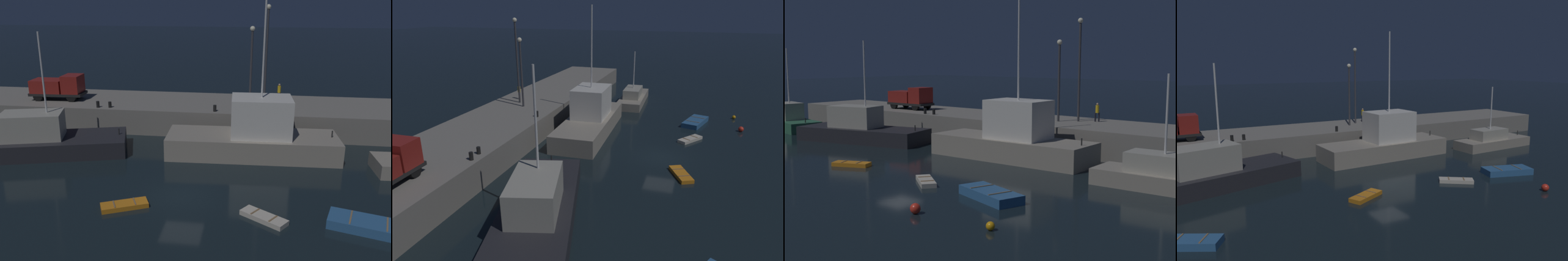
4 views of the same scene
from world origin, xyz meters
The scene contains 18 objects.
ground_plane centered at (0.00, 0.00, 0.00)m, with size 320.00×320.00×0.00m, color black.
pier_quay centered at (0.00, 14.93, 1.11)m, with size 58.75×7.78×2.22m.
fishing_trawler_red centered at (4.24, 7.57, 1.54)m, with size 12.84×4.54×12.12m.
fishing_boat_blue centered at (16.78, 5.69, 0.77)m, with size 9.13×3.22×6.68m.
fishing_boat_white centered at (-24.85, 5.88, 0.92)m, with size 10.20×4.70×8.64m.
fishing_boat_orange centered at (-11.75, 5.62, 1.08)m, with size 12.76×7.24×9.15m.
dinghy_orange_near centered at (10.16, -2.37, 0.26)m, with size 4.26×2.71×0.55m.
dinghy_red_small centered at (-2.97, -1.84, 0.14)m, with size 2.79×2.01×0.32m.
rowboat_blue_far centered at (4.87, -2.11, 0.14)m, with size 2.64×2.22×0.31m.
mooring_buoy_near centered at (13.47, -6.44, 0.20)m, with size 0.40×0.40×0.40m, color orange.
mooring_buoy_mid centered at (9.09, -6.85, 0.26)m, with size 0.53×0.53×0.53m, color red.
lamp_post_west centered at (3.71, 14.64, 6.32)m, with size 0.44×0.44×6.90m.
lamp_post_east centered at (5.00, 15.76, 7.25)m, with size 0.44×0.44×8.69m.
utility_truck centered at (-14.23, 14.07, 3.43)m, with size 5.10×2.33×2.34m.
dockworker centered at (6.37, 16.53, 3.13)m, with size 0.39×0.39×1.60m.
bollard_west centered at (0.82, 11.71, 2.49)m, with size 0.28×0.28×0.55m, color black.
bollard_central centered at (-9.49, 11.57, 2.50)m, with size 0.28×0.28×0.56m, color black.
bollard_east centered at (-8.44, 11.71, 2.48)m, with size 0.28×0.28×0.52m, color black.
Camera 3 is at (27.63, -23.75, 7.45)m, focal length 48.40 mm.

